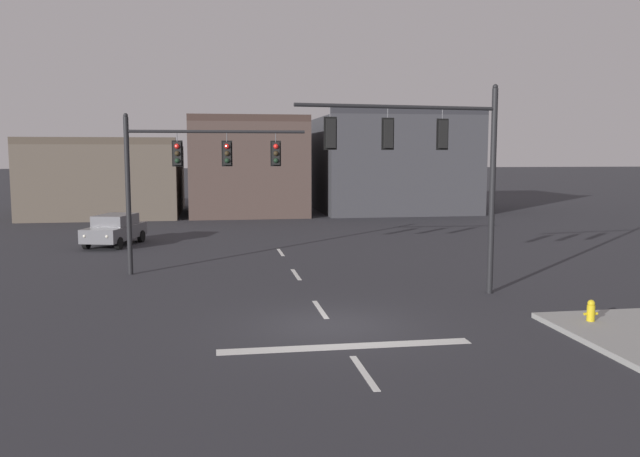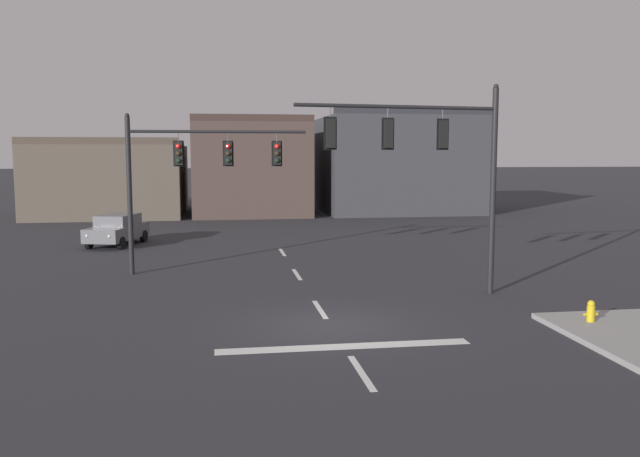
# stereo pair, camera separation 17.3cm
# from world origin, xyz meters

# --- Properties ---
(ground_plane) EXTENTS (400.00, 400.00, 0.00)m
(ground_plane) POSITION_xyz_m (0.00, 0.00, 0.00)
(ground_plane) COLOR #2B2B30
(stop_bar_paint) EXTENTS (6.40, 0.50, 0.01)m
(stop_bar_paint) POSITION_xyz_m (0.00, -2.00, 0.00)
(stop_bar_paint) COLOR silver
(stop_bar_paint) RESTS_ON ground
(lane_centreline) EXTENTS (0.16, 26.40, 0.01)m
(lane_centreline) POSITION_xyz_m (0.00, 2.00, 0.00)
(lane_centreline) COLOR silver
(lane_centreline) RESTS_ON ground
(signal_mast_near_side) EXTENTS (6.97, 1.04, 7.08)m
(signal_mast_near_side) POSITION_xyz_m (3.96, 3.19, 4.76)
(signal_mast_near_side) COLOR black
(signal_mast_near_side) RESTS_ON ground
(signal_mast_far_side) EXTENTS (7.06, 0.52, 6.34)m
(signal_mast_far_side) POSITION_xyz_m (-4.16, 9.00, 4.29)
(signal_mast_far_side) COLOR black
(signal_mast_far_side) RESTS_ON ground
(car_lot_nearside) EXTENTS (2.95, 4.73, 1.61)m
(car_lot_nearside) POSITION_xyz_m (-8.27, 17.84, 0.86)
(car_lot_nearside) COLOR slate
(car_lot_nearside) RESTS_ON ground
(fire_hydrant) EXTENTS (0.40, 0.30, 0.75)m
(fire_hydrant) POSITION_xyz_m (7.11, -1.17, 0.33)
(fire_hydrant) COLOR gold
(fire_hydrant) RESTS_ON ground
(building_row) EXTENTS (34.33, 13.54, 8.17)m
(building_row) POSITION_xyz_m (1.39, 36.37, 3.42)
(building_row) COLOR brown
(building_row) RESTS_ON ground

